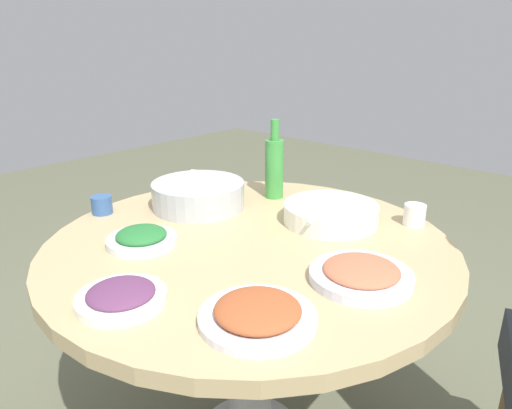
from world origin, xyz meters
name	(u,v)px	position (x,y,z in m)	size (l,w,h in m)	color
round_dining_table	(250,278)	(0.00, 0.00, 0.61)	(1.15, 1.15, 0.73)	#99999E
rice_bowl	(198,194)	(0.08, 0.31, 0.78)	(0.31, 0.31, 0.10)	#B2B5BA
soup_bowl	(331,214)	(0.27, -0.09, 0.76)	(0.32, 0.29, 0.06)	white
dish_stirfry	(258,313)	(-0.28, -0.28, 0.75)	(0.24, 0.24, 0.05)	silver
dish_greens	(142,238)	(-0.22, 0.20, 0.75)	(0.19, 0.19, 0.05)	silver
dish_tofu_braise	(361,274)	(0.01, -0.35, 0.75)	(0.24, 0.24, 0.05)	silver
dish_eggplant	(121,296)	(-0.43, -0.02, 0.75)	(0.19, 0.19, 0.04)	white
green_bottle	(274,167)	(0.34, 0.19, 0.84)	(0.07, 0.07, 0.28)	green
tea_cup_near	(102,205)	(-0.16, 0.50, 0.76)	(0.07, 0.07, 0.06)	#325691
tea_cup_far	(414,215)	(0.42, -0.29, 0.76)	(0.07, 0.07, 0.06)	white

